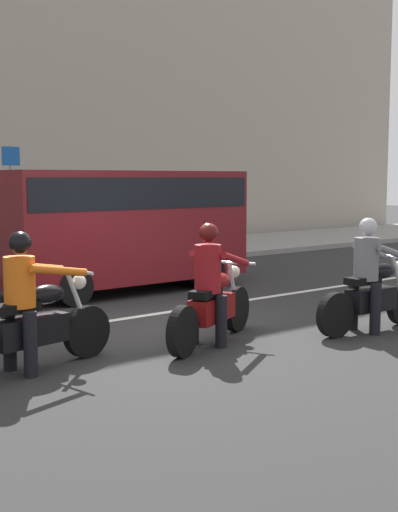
% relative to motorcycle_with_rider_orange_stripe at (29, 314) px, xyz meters
% --- Properties ---
extents(ground_plane, '(80.00, 80.00, 0.00)m').
position_rel_motorcycle_with_rider_orange_stripe_xyz_m(ground_plane, '(2.46, 0.86, -0.64)').
color(ground_plane, '#292929').
extents(lane_marking_stripe, '(18.00, 0.14, 0.01)m').
position_rel_motorcycle_with_rider_orange_stripe_xyz_m(lane_marking_stripe, '(2.18, 1.76, -0.64)').
color(lane_marking_stripe, silver).
rests_on(lane_marking_stripe, ground_plane).
extents(motorcycle_with_rider_orange_stripe, '(2.20, 0.75, 1.57)m').
position_rel_motorcycle_with_rider_orange_stripe_xyz_m(motorcycle_with_rider_orange_stripe, '(0.00, 0.00, 0.00)').
color(motorcycle_with_rider_orange_stripe, black).
rests_on(motorcycle_with_rider_orange_stripe, ground_plane).
extents(motorcycle_with_rider_gray, '(2.04, 0.70, 1.60)m').
position_rel_motorcycle_with_rider_orange_stripe_xyz_m(motorcycle_with_rider_gray, '(4.61, -1.11, 0.01)').
color(motorcycle_with_rider_gray, black).
rests_on(motorcycle_with_rider_gray, ground_plane).
extents(motorcycle_with_rider_crimson, '(2.08, 1.09, 1.58)m').
position_rel_motorcycle_with_rider_orange_stripe_xyz_m(motorcycle_with_rider_crimson, '(2.40, -0.28, -0.01)').
color(motorcycle_with_rider_crimson, black).
rests_on(motorcycle_with_rider_crimson, ground_plane).
extents(parked_van_maroon, '(4.75, 1.96, 2.27)m').
position_rel_motorcycle_with_rider_orange_stripe_xyz_m(parked_van_maroon, '(3.75, 4.03, 0.67)').
color(parked_van_maroon, maroon).
rests_on(parked_van_maroon, ground_plane).
extents(street_sign_post, '(0.44, 0.08, 2.76)m').
position_rel_motorcycle_with_rider_orange_stripe_xyz_m(street_sign_post, '(3.61, 8.56, 1.16)').
color(street_sign_post, gray).
rests_on(street_sign_post, sidewalk_slab).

